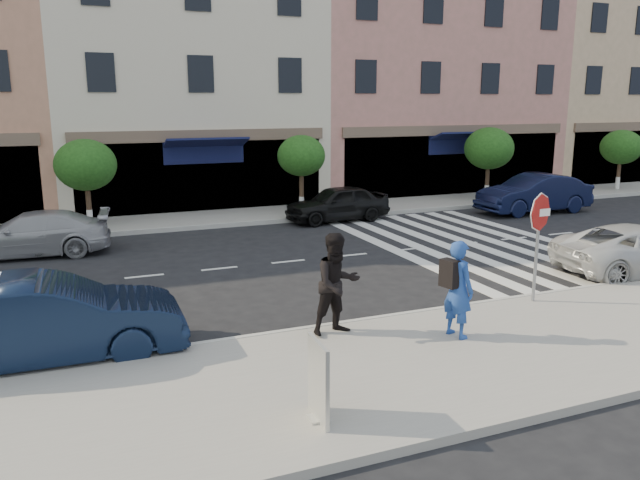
{
  "coord_description": "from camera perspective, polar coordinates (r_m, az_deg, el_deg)",
  "views": [
    {
      "loc": [
        -5.75,
        -12.29,
        4.51
      ],
      "look_at": [
        -0.46,
        0.5,
        1.4
      ],
      "focal_mm": 35.0,
      "sensor_mm": 36.0,
      "label": 1
    }
  ],
  "objects": [
    {
      "name": "poster_board",
      "position": [
        8.81,
        -0.11,
        -12.85
      ],
      "size": [
        0.28,
        0.76,
        1.16
      ],
      "rotation": [
        0.0,
        0.0,
        -0.06
      ],
      "color": "beige",
      "rests_on": "sidewalk_near"
    },
    {
      "name": "street_tree_c",
      "position": [
        24.79,
        -1.72,
        7.67
      ],
      "size": [
        1.9,
        1.9,
        3.04
      ],
      "color": "#473323",
      "rests_on": "sidewalk_far"
    },
    {
      "name": "building_centre",
      "position": [
        29.77,
        -12.7,
        14.27
      ],
      "size": [
        11.0,
        9.0,
        11.0
      ],
      "primitive_type": "cube",
      "color": "beige",
      "rests_on": "ground"
    },
    {
      "name": "car_far_mid",
      "position": [
        23.74,
        1.59,
        3.38
      ],
      "size": [
        4.12,
        1.9,
        1.37
      ],
      "primitive_type": "imported",
      "rotation": [
        0.0,
        0.0,
        -1.5
      ],
      "color": "black",
      "rests_on": "ground"
    },
    {
      "name": "building_east_mid",
      "position": [
        34.05,
        8.33,
        15.88
      ],
      "size": [
        13.0,
        9.0,
        13.0
      ],
      "primitive_type": "cube",
      "color": "tan",
      "rests_on": "ground"
    },
    {
      "name": "sidewalk_far",
      "position": [
        24.4,
        -8.46,
        2.05
      ],
      "size": [
        60.0,
        3.0,
        0.15
      ],
      "primitive_type": "cube",
      "color": "gray",
      "rests_on": "ground"
    },
    {
      "name": "car_near_mid",
      "position": [
        11.9,
        -23.7,
        -6.77
      ],
      "size": [
        4.7,
        1.72,
        1.54
      ],
      "primitive_type": "imported",
      "rotation": [
        0.0,
        0.0,
        1.55
      ],
      "color": "black",
      "rests_on": "ground"
    },
    {
      "name": "ground",
      "position": [
        14.3,
        2.49,
        -5.74
      ],
      "size": [
        120.0,
        120.0,
        0.0
      ],
      "primitive_type": "plane",
      "color": "black",
      "rests_on": "ground"
    },
    {
      "name": "street_tree_wb",
      "position": [
        23.21,
        -20.64,
        6.41
      ],
      "size": [
        2.1,
        2.1,
        3.06
      ],
      "color": "#473323",
      "rests_on": "sidewalk_far"
    },
    {
      "name": "street_tree_eb",
      "position": [
        34.66,
        25.83,
        7.63
      ],
      "size": [
        2.0,
        2.0,
        2.94
      ],
      "color": "#473323",
      "rests_on": "sidewalk_far"
    },
    {
      "name": "car_far_right",
      "position": [
        26.95,
        18.98,
        4.04
      ],
      "size": [
        4.79,
        1.69,
        1.58
      ],
      "primitive_type": "imported",
      "rotation": [
        0.0,
        0.0,
        -1.57
      ],
      "color": "black",
      "rests_on": "ground"
    },
    {
      "name": "photographer",
      "position": [
        11.91,
        12.5,
        -4.39
      ],
      "size": [
        0.59,
        0.76,
        1.86
      ],
      "primitive_type": "imported",
      "rotation": [
        0.0,
        0.0,
        1.8
      ],
      "color": "#204396",
      "rests_on": "sidewalk_near"
    },
    {
      "name": "street_tree_ea",
      "position": [
        29.2,
        15.2,
        8.06
      ],
      "size": [
        2.2,
        2.2,
        3.19
      ],
      "color": "#473323",
      "rests_on": "sidewalk_far"
    },
    {
      "name": "walker",
      "position": [
        11.77,
        1.57,
        -4.04
      ],
      "size": [
        1.03,
        0.85,
        1.96
      ],
      "primitive_type": "imported",
      "rotation": [
        0.0,
        0.0,
        0.12
      ],
      "color": "black",
      "rests_on": "sidewalk_near"
    },
    {
      "name": "building_east_far",
      "position": [
        41.78,
        23.67,
        13.68
      ],
      "size": [
        12.0,
        9.0,
        12.0
      ],
      "primitive_type": "cube",
      "color": "#D6AF89",
      "rests_on": "ground"
    },
    {
      "name": "car_far_left",
      "position": [
        20.29,
        -24.89,
        0.5
      ],
      "size": [
        4.64,
        2.29,
        1.3
      ],
      "primitive_type": "imported",
      "rotation": [
        0.0,
        0.0,
        -1.68
      ],
      "color": "#9A999E",
      "rests_on": "ground"
    },
    {
      "name": "sidewalk_near",
      "position": [
        11.21,
        10.74,
        -10.88
      ],
      "size": [
        60.0,
        4.5,
        0.15
      ],
      "primitive_type": "cube",
      "color": "gray",
      "rests_on": "ground"
    },
    {
      "name": "stop_sign",
      "position": [
        14.27,
        19.42,
        1.49
      ],
      "size": [
        0.86,
        0.11,
        2.43
      ],
      "rotation": [
        0.0,
        0.0,
        -0.01
      ],
      "color": "gray",
      "rests_on": "sidewalk_near"
    }
  ]
}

